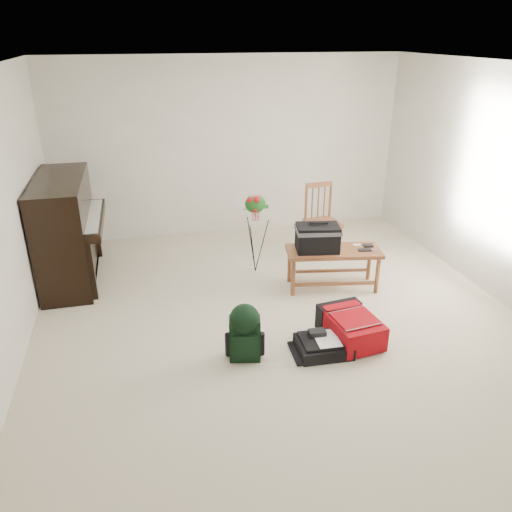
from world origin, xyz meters
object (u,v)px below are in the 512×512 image
object	(u,v)px
piano	(67,232)
green_backpack	(245,330)
bench	(323,243)
flower_stand	(255,234)
dining_chair	(322,221)
red_suitcase	(349,324)
black_duffel	(323,345)

from	to	relation	value
piano	green_backpack	xyz separation A→B (m)	(1.68, -2.11, -0.29)
bench	flower_stand	distance (m)	0.91
dining_chair	red_suitcase	world-z (taller)	dining_chair
flower_stand	red_suitcase	bearing A→B (deg)	-65.38
dining_chair	flower_stand	size ratio (longest dim) A/B	0.92
black_duffel	green_backpack	bearing A→B (deg)	176.77
green_backpack	piano	bearing A→B (deg)	139.92
flower_stand	piano	bearing A→B (deg)	177.77
piano	red_suitcase	size ratio (longest dim) A/B	2.17
red_suitcase	piano	bearing A→B (deg)	137.02
red_suitcase	black_duffel	size ratio (longest dim) A/B	1.36
bench	flower_stand	world-z (taller)	flower_stand
piano	dining_chair	world-z (taller)	piano
bench	green_backpack	bearing A→B (deg)	-125.76
black_duffel	flower_stand	size ratio (longest dim) A/B	0.49
piano	bench	size ratio (longest dim) A/B	1.32
piano	flower_stand	size ratio (longest dim) A/B	1.45
black_duffel	green_backpack	distance (m)	0.78
bench	black_duffel	world-z (taller)	bench
dining_chair	green_backpack	bearing A→B (deg)	-130.05
bench	dining_chair	bearing A→B (deg)	79.92
black_duffel	green_backpack	size ratio (longest dim) A/B	0.91
piano	red_suitcase	xyz separation A→B (m)	(2.75, -2.01, -0.45)
red_suitcase	dining_chair	bearing A→B (deg)	70.53
dining_chair	red_suitcase	size ratio (longest dim) A/B	1.38
bench	dining_chair	world-z (taller)	dining_chair
flower_stand	green_backpack	bearing A→B (deg)	-99.84
red_suitcase	green_backpack	xyz separation A→B (m)	(-1.07, -0.10, 0.16)
piano	red_suitcase	distance (m)	3.44
red_suitcase	flower_stand	world-z (taller)	flower_stand
piano	green_backpack	world-z (taller)	piano
red_suitcase	black_duffel	bearing A→B (deg)	-158.49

